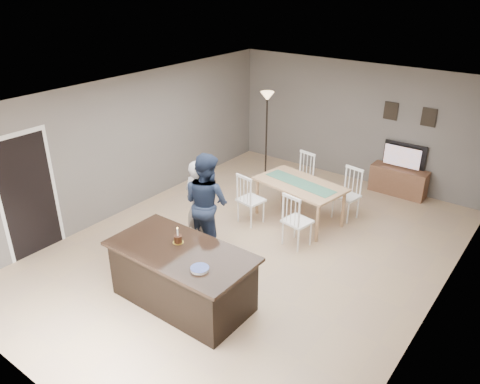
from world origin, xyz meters
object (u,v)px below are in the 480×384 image
Objects in this scene: man at (207,203)px; floor_lamp at (267,112)px; plate_stack at (200,269)px; birthday_cake at (178,239)px; tv_console at (398,181)px; dining_table at (300,190)px; television at (403,156)px; kitchen_island at (182,276)px; woman at (199,205)px.

floor_lamp is at bearing -68.88° from man.
birthday_cake is at bearing 154.83° from plate_stack.
dining_table reaches higher than tv_console.
plate_stack is at bearing 132.57° from man.
floor_lamp reaches higher than television.
man is at bearing -102.26° from dining_table.
woman reaches higher than kitchen_island.
birthday_cake is (0.65, -1.20, 0.13)m from woman.
woman reaches higher than dining_table.
plate_stack is at bearing -20.91° from kitchen_island.
birthday_cake is (-1.37, -5.51, 0.10)m from television.
kitchen_island is at bearing 159.09° from plate_stack.
kitchen_island is at bearing -81.64° from dining_table.
floor_lamp reaches higher than plate_stack.
birthday_cake is at bearing 142.88° from kitchen_island.
television is (0.00, 0.07, 0.56)m from tv_console.
kitchen_island is 0.55m from birthday_cake.
kitchen_island is 3.22m from dining_table.
floor_lamp is (-1.72, 1.39, 0.93)m from dining_table.
birthday_cake is at bearing -84.78° from dining_table.
woman is 0.16m from man.
birthday_cake is (0.51, -1.22, 0.06)m from man.
kitchen_island is 1.30× the size of woman.
woman is at bearing 15.53° from man.
woman is (-2.02, -4.32, -0.04)m from television.
woman is at bearing -115.41° from tv_console.
television is at bearing -109.19° from man.
floor_lamp is at bearing 150.72° from dining_table.
woman reaches higher than birthday_cake.
woman is (-0.82, 1.32, 0.37)m from kitchen_island.
kitchen_island is 1.79× the size of tv_console.
kitchen_island is at bearing -102.16° from tv_console.
woman is at bearing -105.54° from dining_table.
plate_stack is 0.12× the size of dining_table.
dining_table is at bearing -115.62° from tv_console.
kitchen_island is 1.00× the size of dining_table.
kitchen_island is 5.78m from television.
television is at bearing 83.60° from plate_stack.
birthday_cake reaches higher than plate_stack.
television is at bearing -113.50° from woman.
woman is at bearing 118.53° from birthday_cake.
woman reaches higher than television.
woman is 1.37m from birthday_cake.
man is (-0.68, 1.35, 0.44)m from kitchen_island.
tv_console is at bearing 90.00° from television.
woman is at bearing -75.73° from floor_lamp.
floor_lamp reaches higher than tv_console.
woman is 0.81× the size of floor_lamp.
kitchen_island reaches higher than tv_console.
man reaches higher than television.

